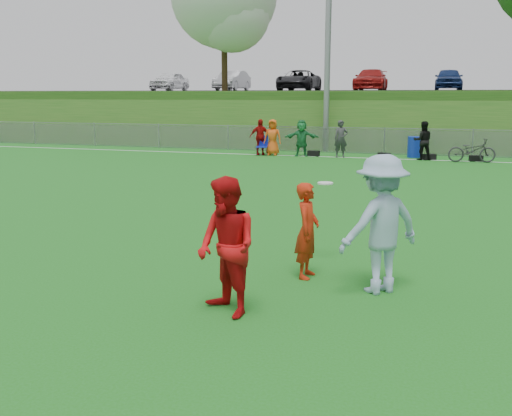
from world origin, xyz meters
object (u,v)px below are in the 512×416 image
at_px(player_blue, 381,224).
at_px(recycling_bin, 415,147).
at_px(player_red_left, 307,231).
at_px(frisbee, 325,183).
at_px(player_red_center, 227,247).
at_px(bicycle, 472,150).

xyz_separation_m(player_blue, recycling_bin, (-0.11, 19.01, -0.53)).
xyz_separation_m(player_red_left, frisbee, (0.09, 0.99, 0.61)).
relative_size(player_red_center, bicycle, 0.94).
height_order(player_red_left, recycling_bin, player_red_left).
bearing_deg(bicycle, player_blue, 165.11).
height_order(player_red_center, frisbee, player_red_center).
distance_m(player_blue, frisbee, 1.75).
bearing_deg(player_red_center, player_red_left, 107.77).
xyz_separation_m(player_red_center, frisbee, (0.75, 2.83, 0.45)).
bearing_deg(bicycle, recycling_bin, 53.49).
distance_m(player_blue, bicycle, 17.84).
relative_size(player_red_left, player_blue, 0.75).
bearing_deg(player_red_center, player_blue, 77.03).
bearing_deg(recycling_bin, bicycle, -28.96).
bearing_deg(frisbee, player_red_center, -104.91).
bearing_deg(recycling_bin, player_red_center, -94.73).
bearing_deg(player_blue, player_red_center, -2.71).
bearing_deg(bicycle, player_red_center, 160.42).
bearing_deg(player_blue, bicycle, -139.46).
relative_size(player_red_center, frisbee, 6.78).
distance_m(player_red_center, frisbee, 2.96).
distance_m(player_red_center, player_blue, 2.34).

